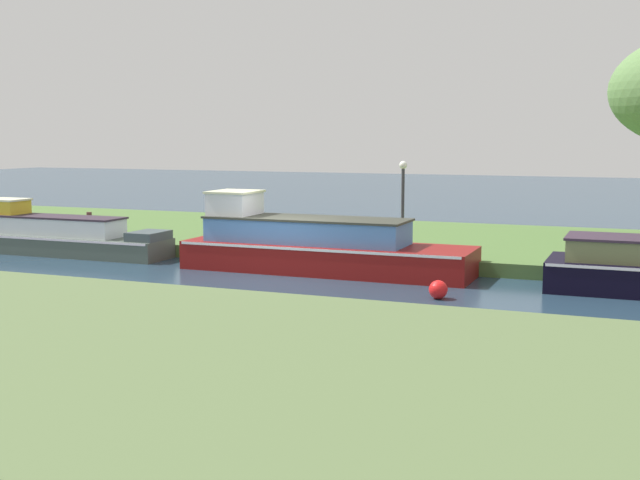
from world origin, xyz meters
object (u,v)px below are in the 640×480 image
object	(u,v)px
mooring_post_near	(234,232)
mooring_post_far	(89,225)
maroon_barge	(316,246)
slate_narrowboat	(59,236)
channel_buoy	(438,290)
lamp_post	(403,193)

from	to	relation	value
mooring_post_near	mooring_post_far	distance (m)	5.54
maroon_barge	slate_narrowboat	xyz separation A→B (m)	(-9.01, -0.00, -0.13)
mooring_post_near	mooring_post_far	size ratio (longest dim) A/B	0.98
maroon_barge	channel_buoy	distance (m)	4.96
maroon_barge	slate_narrowboat	distance (m)	9.01
maroon_barge	channel_buoy	xyz separation A→B (m)	(4.18, -2.62, -0.50)
slate_narrowboat	channel_buoy	bearing A→B (deg)	-11.23
maroon_barge	channel_buoy	size ratio (longest dim) A/B	18.59
channel_buoy	maroon_barge	bearing A→B (deg)	147.93
mooring_post_near	mooring_post_far	world-z (taller)	mooring_post_far
lamp_post	mooring_post_far	world-z (taller)	lamp_post
maroon_barge	slate_narrowboat	size ratio (longest dim) A/B	1.13
slate_narrowboat	mooring_post_near	xyz separation A→B (m)	(5.65, 1.42, 0.23)
channel_buoy	mooring_post_near	bearing A→B (deg)	151.80
maroon_barge	lamp_post	xyz separation A→B (m)	(1.80, 2.55, 1.38)
maroon_barge	channel_buoy	world-z (taller)	maroon_barge
mooring_post_far	maroon_barge	bearing A→B (deg)	-9.08
mooring_post_near	channel_buoy	bearing A→B (deg)	-28.20
mooring_post_far	channel_buoy	world-z (taller)	mooring_post_far
slate_narrowboat	mooring_post_far	xyz separation A→B (m)	(0.12, 1.42, 0.24)
maroon_barge	mooring_post_near	size ratio (longest dim) A/B	9.90
channel_buoy	slate_narrowboat	bearing A→B (deg)	168.77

